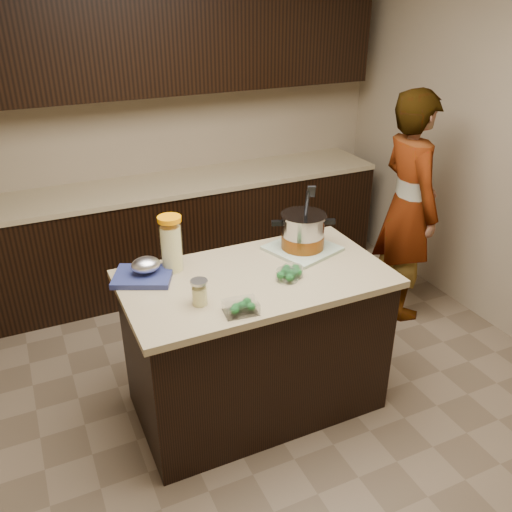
{
  "coord_description": "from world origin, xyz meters",
  "views": [
    {
      "loc": [
        -1.09,
        -2.35,
        2.33
      ],
      "look_at": [
        0.0,
        0.0,
        1.02
      ],
      "focal_mm": 38.0,
      "sensor_mm": 36.0,
      "label": 1
    }
  ],
  "objects": [
    {
      "name": "dish_towel",
      "position": [
        0.38,
        0.17,
        0.91
      ],
      "size": [
        0.45,
        0.45,
        0.02
      ],
      "primitive_type": "cube",
      "rotation": [
        0.0,
        0.0,
        0.32
      ],
      "color": "#658C5E",
      "rests_on": "island"
    },
    {
      "name": "room_shell",
      "position": [
        0.0,
        0.0,
        1.71
      ],
      "size": [
        4.04,
        4.04,
        2.72
      ],
      "color": "tan",
      "rests_on": "ground"
    },
    {
      "name": "broccoli_tub_right",
      "position": [
        0.18,
        -0.09,
        0.93
      ],
      "size": [
        0.15,
        0.15,
        0.05
      ],
      "rotation": [
        0.0,
        0.0,
        0.31
      ],
      "color": "silver",
      "rests_on": "island"
    },
    {
      "name": "broccoli_tub_rect",
      "position": [
        -0.22,
        -0.31,
        0.93
      ],
      "size": [
        0.18,
        0.14,
        0.06
      ],
      "rotation": [
        0.0,
        0.0,
        -0.12
      ],
      "color": "silver",
      "rests_on": "island"
    },
    {
      "name": "broccoli_tub_left",
      "position": [
        0.13,
        -0.11,
        0.93
      ],
      "size": [
        0.16,
        0.16,
        0.06
      ],
      "rotation": [
        0.0,
        0.0,
        -0.41
      ],
      "color": "silver",
      "rests_on": "island"
    },
    {
      "name": "stock_pot",
      "position": [
        0.38,
        0.17,
        1.01
      ],
      "size": [
        0.36,
        0.35,
        0.38
      ],
      "rotation": [
        0.0,
        0.0,
        -0.36
      ],
      "color": "#B7B7BC",
      "rests_on": "dish_towel"
    },
    {
      "name": "back_cabinets",
      "position": [
        0.0,
        1.74,
        0.94
      ],
      "size": [
        3.6,
        0.63,
        2.33
      ],
      "color": "black",
      "rests_on": "ground"
    },
    {
      "name": "person",
      "position": [
        1.48,
        0.54,
        0.86
      ],
      "size": [
        0.5,
        0.68,
        1.71
      ],
      "primitive_type": "imported",
      "rotation": [
        0.0,
        0.0,
        1.41
      ],
      "color": "gray",
      "rests_on": "ground"
    },
    {
      "name": "blue_tray",
      "position": [
        -0.56,
        0.22,
        0.94
      ],
      "size": [
        0.38,
        0.35,
        0.12
      ],
      "rotation": [
        0.0,
        0.0,
        -0.43
      ],
      "color": "navy",
      "rests_on": "island"
    },
    {
      "name": "lemonade_pitcher",
      "position": [
        -0.39,
        0.26,
        1.05
      ],
      "size": [
        0.16,
        0.16,
        0.31
      ],
      "rotation": [
        0.0,
        0.0,
        0.26
      ],
      "color": "#E7DF8D",
      "rests_on": "island"
    },
    {
      "name": "island",
      "position": [
        0.0,
        0.0,
        0.45
      ],
      "size": [
        1.46,
        0.81,
        0.9
      ],
      "color": "black",
      "rests_on": "ground"
    },
    {
      "name": "ground_plane",
      "position": [
        0.0,
        0.0,
        0.0
      ],
      "size": [
        4.0,
        4.0,
        0.0
      ],
      "primitive_type": "plane",
      "color": "brown",
      "rests_on": "ground"
    },
    {
      "name": "mason_jar",
      "position": [
        -0.38,
        -0.15,
        0.96
      ],
      "size": [
        0.09,
        0.09,
        0.14
      ],
      "rotation": [
        0.0,
        0.0,
        0.02
      ],
      "color": "#E7DF8D",
      "rests_on": "island"
    }
  ]
}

